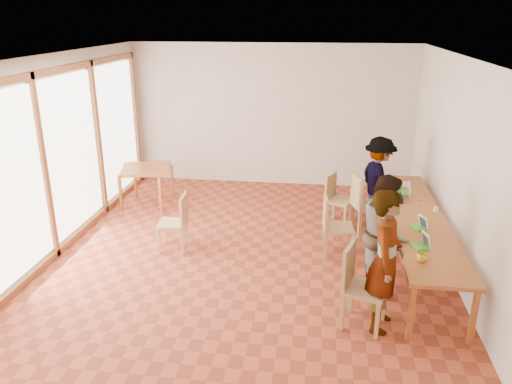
% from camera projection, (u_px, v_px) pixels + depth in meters
% --- Properties ---
extents(ground, '(8.00, 8.00, 0.00)m').
position_uv_depth(ground, '(243.00, 268.00, 7.40)').
color(ground, '#A34127').
rests_on(ground, ground).
extents(wall_back, '(6.00, 0.10, 3.00)m').
position_uv_depth(wall_back, '(272.00, 116.00, 10.62)').
color(wall_back, beige).
rests_on(wall_back, ground).
extents(wall_front, '(6.00, 0.10, 3.00)m').
position_uv_depth(wall_front, '(143.00, 358.00, 3.16)').
color(wall_front, beige).
rests_on(wall_front, ground).
extents(wall_right, '(0.10, 8.00, 3.00)m').
position_uv_depth(wall_right, '(469.00, 180.00, 6.52)').
color(wall_right, beige).
rests_on(wall_right, ground).
extents(window_wall, '(0.10, 8.00, 3.00)m').
position_uv_depth(window_wall, '(42.00, 163.00, 7.26)').
color(window_wall, white).
rests_on(window_wall, ground).
extents(ceiling, '(6.00, 8.00, 0.04)m').
position_uv_depth(ceiling, '(241.00, 58.00, 6.38)').
color(ceiling, white).
rests_on(ceiling, wall_back).
extents(communal_table, '(0.80, 4.00, 0.75)m').
position_uv_depth(communal_table, '(416.00, 220.00, 7.31)').
color(communal_table, '#A55824').
rests_on(communal_table, ground).
extents(side_table, '(0.90, 0.90, 0.75)m').
position_uv_depth(side_table, '(146.00, 172.00, 9.65)').
color(side_table, '#A55824').
rests_on(side_table, ground).
extents(chair_near, '(0.60, 0.60, 0.55)m').
position_uv_depth(chair_near, '(357.00, 277.00, 5.88)').
color(chair_near, tan).
rests_on(chair_near, ground).
extents(chair_mid, '(0.48, 0.48, 0.51)m').
position_uv_depth(chair_mid, '(332.00, 219.00, 7.61)').
color(chair_mid, tan).
rests_on(chair_mid, ground).
extents(chair_far, '(0.56, 0.56, 0.48)m').
position_uv_depth(chair_far, '(335.00, 193.00, 8.82)').
color(chair_far, tan).
rests_on(chair_far, ground).
extents(chair_empty, '(0.60, 0.60, 0.55)m').
position_uv_depth(chair_empty, '(362.00, 198.00, 8.38)').
color(chair_empty, tan).
rests_on(chair_empty, ground).
extents(chair_spare, '(0.46, 0.46, 0.49)m').
position_uv_depth(chair_spare, '(178.00, 216.00, 7.79)').
color(chair_spare, tan).
rests_on(chair_spare, ground).
extents(person_near, '(0.53, 0.70, 1.74)m').
position_uv_depth(person_near, '(385.00, 261.00, 5.75)').
color(person_near, gray).
rests_on(person_near, ground).
extents(person_mid, '(0.64, 0.80, 1.61)m').
position_uv_depth(person_mid, '(385.00, 233.00, 6.64)').
color(person_mid, gray).
rests_on(person_mid, ground).
extents(person_far, '(0.90, 1.14, 1.55)m').
position_uv_depth(person_far, '(378.00, 180.00, 8.85)').
color(person_far, gray).
rests_on(person_far, ground).
extents(laptop_near, '(0.24, 0.26, 0.19)m').
position_uv_depth(laptop_near, '(423.00, 243.00, 6.33)').
color(laptop_near, green).
rests_on(laptop_near, communal_table).
extents(laptop_mid, '(0.25, 0.26, 0.18)m').
position_uv_depth(laptop_mid, '(421.00, 225.00, 6.89)').
color(laptop_mid, green).
rests_on(laptop_mid, communal_table).
extents(laptop_far, '(0.26, 0.27, 0.20)m').
position_uv_depth(laptop_far, '(406.00, 191.00, 8.20)').
color(laptop_far, green).
rests_on(laptop_far, communal_table).
extents(yellow_mug, '(0.15, 0.15, 0.10)m').
position_uv_depth(yellow_mug, '(422.00, 258.00, 5.97)').
color(yellow_mug, gold).
rests_on(yellow_mug, communal_table).
extents(green_bottle, '(0.07, 0.07, 0.28)m').
position_uv_depth(green_bottle, '(399.00, 189.00, 8.04)').
color(green_bottle, '#168343').
rests_on(green_bottle, communal_table).
extents(clear_glass, '(0.07, 0.07, 0.09)m').
position_uv_depth(clear_glass, '(405.00, 184.00, 8.56)').
color(clear_glass, silver).
rests_on(clear_glass, communal_table).
extents(condiment_cup, '(0.08, 0.08, 0.06)m').
position_uv_depth(condiment_cup, '(436.00, 209.00, 7.49)').
color(condiment_cup, white).
rests_on(condiment_cup, communal_table).
extents(pink_phone, '(0.05, 0.10, 0.01)m').
position_uv_depth(pink_phone, '(421.00, 199.00, 7.97)').
color(pink_phone, '#DF3669').
rests_on(pink_phone, communal_table).
extents(black_pouch, '(0.16, 0.26, 0.09)m').
position_uv_depth(black_pouch, '(397.00, 198.00, 7.90)').
color(black_pouch, black).
rests_on(black_pouch, communal_table).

